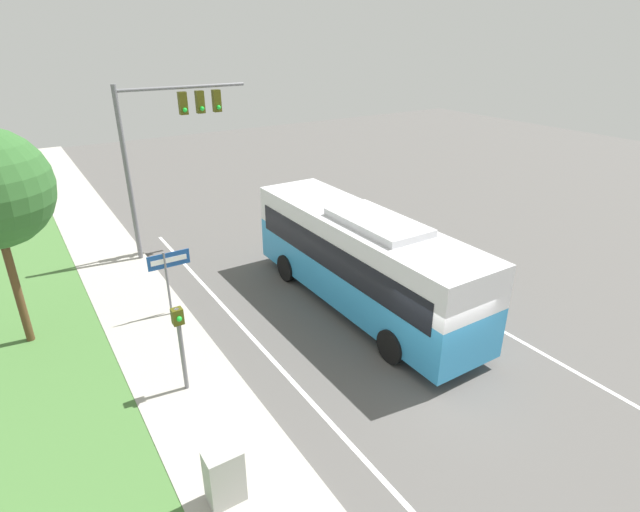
{
  "coord_description": "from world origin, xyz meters",
  "views": [
    {
      "loc": [
        -9.11,
        -8.05,
        9.09
      ],
      "look_at": [
        -0.46,
        5.49,
        1.85
      ],
      "focal_mm": 28.0,
      "sensor_mm": 36.0,
      "label": 1
    }
  ],
  "objects_px": {
    "signal_gantry": "(166,134)",
    "utility_cabinet": "(224,476)",
    "bus": "(361,256)",
    "pedestrian_signal": "(180,336)",
    "street_sign": "(168,270)"
  },
  "relations": [
    {
      "from": "utility_cabinet",
      "to": "pedestrian_signal",
      "type": "bearing_deg",
      "value": 82.88
    },
    {
      "from": "bus",
      "to": "street_sign",
      "type": "distance_m",
      "value": 6.58
    },
    {
      "from": "bus",
      "to": "street_sign",
      "type": "relative_size",
      "value": 4.23
    },
    {
      "from": "pedestrian_signal",
      "to": "street_sign",
      "type": "relative_size",
      "value": 1.07
    },
    {
      "from": "street_sign",
      "to": "pedestrian_signal",
      "type": "bearing_deg",
      "value": -103.03
    },
    {
      "from": "street_sign",
      "to": "utility_cabinet",
      "type": "bearing_deg",
      "value": -100.18
    },
    {
      "from": "bus",
      "to": "street_sign",
      "type": "height_order",
      "value": "bus"
    },
    {
      "from": "signal_gantry",
      "to": "bus",
      "type": "bearing_deg",
      "value": -64.74
    },
    {
      "from": "signal_gantry",
      "to": "utility_cabinet",
      "type": "bearing_deg",
      "value": -104.3
    },
    {
      "from": "pedestrian_signal",
      "to": "street_sign",
      "type": "height_order",
      "value": "pedestrian_signal"
    },
    {
      "from": "signal_gantry",
      "to": "utility_cabinet",
      "type": "xyz_separation_m",
      "value": [
        -3.43,
        -13.47,
        -4.52
      ]
    },
    {
      "from": "bus",
      "to": "pedestrian_signal",
      "type": "bearing_deg",
      "value": -169.76
    },
    {
      "from": "bus",
      "to": "utility_cabinet",
      "type": "bearing_deg",
      "value": -144.8
    },
    {
      "from": "bus",
      "to": "utility_cabinet",
      "type": "distance_m",
      "value": 9.07
    },
    {
      "from": "street_sign",
      "to": "bus",
      "type": "bearing_deg",
      "value": -26.36
    }
  ]
}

